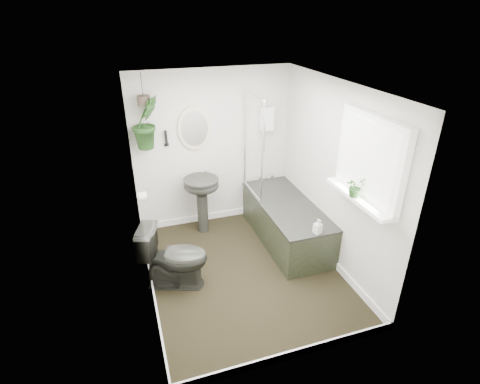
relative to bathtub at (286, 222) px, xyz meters
name	(u,v)px	position (x,y,z in m)	size (l,w,h in m)	color
floor	(244,271)	(-0.80, -0.50, -0.30)	(2.30, 2.80, 0.02)	black
ceiling	(245,85)	(-0.80, -0.50, 2.02)	(2.30, 2.80, 0.02)	white
wall_back	(213,149)	(-0.80, 0.91, 0.86)	(2.30, 0.02, 2.30)	silver
wall_front	(300,262)	(-0.80, -1.91, 0.86)	(2.30, 0.02, 2.30)	silver
wall_left	(140,205)	(-1.96, -0.50, 0.86)	(0.02, 2.80, 2.30)	silver
wall_right	(334,177)	(0.36, -0.50, 0.86)	(0.02, 2.80, 2.30)	silver
skirting	(244,268)	(-0.80, -0.50, -0.24)	(2.30, 2.80, 0.10)	white
bathtub	(286,222)	(0.00, 0.00, 0.00)	(0.72, 1.72, 0.58)	black
bath_screen	(253,147)	(-0.33, 0.49, 0.99)	(0.04, 0.72, 1.40)	silver
shower_box	(267,119)	(0.00, 0.84, 1.26)	(0.20, 0.10, 0.35)	white
oval_mirror	(194,128)	(-1.06, 0.87, 1.21)	(0.46, 0.03, 0.62)	beige
wall_sconce	(166,138)	(-1.46, 0.86, 1.11)	(0.04, 0.04, 0.22)	black
toilet_roll_holder	(142,196)	(-1.90, 0.20, 0.61)	(0.11, 0.11, 0.11)	white
window_recess	(370,159)	(0.29, -1.20, 1.36)	(0.08, 1.00, 0.90)	white
window_sill	(358,197)	(0.22, -1.20, 0.94)	(0.18, 1.00, 0.04)	white
window_blinds	(366,160)	(0.24, -1.20, 1.36)	(0.01, 0.86, 0.76)	white
toilet	(174,257)	(-1.65, -0.47, 0.10)	(0.44, 0.77, 0.79)	black
pedestal_sink	(202,205)	(-1.06, 0.60, 0.14)	(0.50, 0.43, 0.85)	black
sill_plant	(355,187)	(0.17, -1.19, 1.07)	(0.19, 0.17, 0.22)	black
hanging_plant	(146,123)	(-1.71, 0.75, 1.38)	(0.38, 0.31, 0.69)	black
soap_bottle	(318,226)	(0.03, -0.79, 0.38)	(0.08, 0.09, 0.19)	#372D2D
hanging_pot	(144,100)	(-1.71, 0.75, 1.67)	(0.16, 0.16, 0.12)	#42352B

